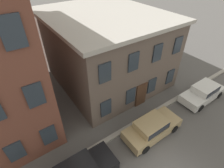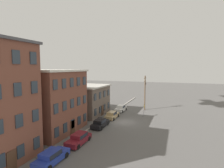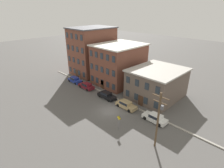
% 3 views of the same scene
% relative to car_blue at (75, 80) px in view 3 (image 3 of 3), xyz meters
% --- Properties ---
extents(ground_plane, '(200.00, 200.00, 0.00)m').
position_rel_car_blue_xyz_m(ground_plane, '(16.86, -3.33, -0.75)').
color(ground_plane, '#565451').
extents(kerb_strip, '(56.00, 0.36, 0.16)m').
position_rel_car_blue_xyz_m(kerb_strip, '(16.86, 1.17, -0.67)').
color(kerb_strip, '#9E998E').
rests_on(kerb_strip, ground_plane).
extents(apartment_corner, '(9.45, 12.39, 13.50)m').
position_rel_car_blue_xyz_m(apartment_corner, '(-2.74, 8.61, 6.01)').
color(apartment_corner, brown).
rests_on(apartment_corner, ground_plane).
extents(apartment_midblock, '(10.22, 12.21, 10.16)m').
position_rel_car_blue_xyz_m(apartment_midblock, '(8.16, 8.51, 4.35)').
color(apartment_midblock, brown).
rests_on(apartment_midblock, ground_plane).
extents(apartment_far, '(9.93, 11.58, 6.52)m').
position_rel_car_blue_xyz_m(apartment_far, '(19.84, 8.20, 2.52)').
color(apartment_far, '#66564C').
rests_on(apartment_far, ground_plane).
extents(car_blue, '(4.40, 1.92, 1.43)m').
position_rel_car_blue_xyz_m(car_blue, '(0.00, 0.00, 0.00)').
color(car_blue, '#233899').
rests_on(car_blue, ground_plane).
extents(car_maroon, '(4.40, 1.92, 1.43)m').
position_rel_car_blue_xyz_m(car_maroon, '(5.40, -0.17, 0.00)').
color(car_maroon, maroon).
rests_on(car_maroon, ground_plane).
extents(car_black, '(4.40, 1.92, 1.43)m').
position_rel_car_blue_xyz_m(car_black, '(12.61, -0.11, 0.00)').
color(car_black, black).
rests_on(car_black, ground_plane).
extents(car_tan, '(4.40, 1.92, 1.43)m').
position_rel_car_blue_xyz_m(car_tan, '(18.37, -0.17, 0.00)').
color(car_tan, tan).
rests_on(car_tan, ground_plane).
extents(car_white, '(4.40, 1.92, 1.43)m').
position_rel_car_blue_xyz_m(car_white, '(24.95, -0.01, 0.00)').
color(car_white, silver).
rests_on(car_white, ground_plane).
extents(caution_sign, '(0.87, 0.08, 2.68)m').
position_rel_car_blue_xyz_m(caution_sign, '(22.02, -6.15, 1.02)').
color(caution_sign, slate).
rests_on(caution_sign, ground_plane).
extents(utility_pole, '(2.40, 0.44, 8.59)m').
position_rel_car_blue_xyz_m(utility_pole, '(28.31, -5.19, 4.09)').
color(utility_pole, brown).
rests_on(utility_pole, ground_plane).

